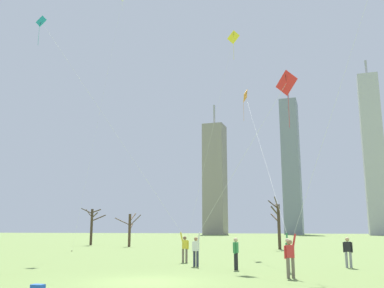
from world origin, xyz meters
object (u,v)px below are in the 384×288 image
bystander_far_off_by_trees (236,252)px  kite_flyer_foreground_right_red (215,215)px  bare_tree_leftmost (130,228)px  bare_tree_rightmost (92,224)px  bare_tree_center (278,223)px  distant_kite_high_overhead_white (116,29)px  kite_flyer_midfield_right_teal (157,203)px  kite_flyer_midfield_center_green (309,194)px  distant_kite_low_near_trees_yellow (229,55)px  bystander_strolling_midfield (348,251)px  kite_flyer_midfield_left_orange (274,200)px

bystander_far_off_by_trees → kite_flyer_foreground_right_red: bearing=144.2°
bare_tree_leftmost → kite_flyer_foreground_right_red: bearing=-54.7°
bare_tree_rightmost → bare_tree_center: size_ratio=0.88×
kite_flyer_foreground_right_red → distant_kite_high_overhead_white: size_ratio=0.40×
kite_flyer_midfield_right_teal → kite_flyer_midfield_center_green: bearing=-32.7°
kite_flyer_midfield_right_teal → distant_kite_low_near_trees_yellow: (4.10, 4.17, 11.46)m
kite_flyer_foreground_right_red → bare_tree_rightmost: (-23.82, 26.70, -0.11)m
bystander_strolling_midfield → distant_kite_low_near_trees_yellow: bearing=148.0°
bystander_strolling_midfield → kite_flyer_foreground_right_red: bearing=-163.9°
distant_kite_low_near_trees_yellow → bare_tree_center: 20.30m
kite_flyer_midfield_right_teal → bare_tree_center: 20.90m
kite_flyer_foreground_right_red → distant_kite_low_near_trees_yellow: bearing=94.0°
distant_kite_low_near_trees_yellow → kite_flyer_midfield_left_orange: bearing=-54.6°
bare_tree_center → bystander_strolling_midfield: bearing=-73.6°
bare_tree_leftmost → bystander_far_off_by_trees: bearing=-53.7°
bare_tree_leftmost → kite_flyer_midfield_left_orange: bearing=-48.1°
bystander_far_off_by_trees → bare_tree_rightmost: bearing=132.3°
kite_flyer_midfield_right_teal → bystander_strolling_midfield: size_ratio=11.13×
kite_flyer_midfield_center_green → bare_tree_center: 26.88m
distant_kite_low_near_trees_yellow → bare_tree_rightmost: (-23.36, 20.04, -12.45)m
kite_flyer_foreground_right_red → kite_flyer_midfield_left_orange: (3.10, 1.65, 0.89)m
distant_kite_high_overhead_white → distant_kite_low_near_trees_yellow: bearing=-25.8°
distant_kite_low_near_trees_yellow → bare_tree_center: distant_kite_low_near_trees_yellow is taller
kite_flyer_midfield_center_green → distant_kite_high_overhead_white: distant_kite_high_overhead_white is taller
bystander_far_off_by_trees → bystander_strolling_midfield: (5.60, 3.01, 0.00)m
kite_flyer_foreground_right_red → bare_tree_rightmost: size_ratio=2.21×
kite_flyer_foreground_right_red → kite_flyer_midfield_center_green: (5.33, -3.87, 0.74)m
kite_flyer_foreground_right_red → bare_tree_rightmost: bearing=131.7°
kite_flyer_midfield_left_orange → distant_kite_low_near_trees_yellow: (-3.56, 5.01, 11.46)m
bare_tree_center → bare_tree_rightmost: bearing=170.7°
kite_flyer_midfield_left_orange → kite_flyer_midfield_right_teal: kite_flyer_midfield_right_teal is taller
distant_kite_low_near_trees_yellow → kite_flyer_foreground_right_red: bearing=-86.0°
kite_flyer_midfield_left_orange → bystander_far_off_by_trees: 4.23m
bare_tree_leftmost → bystander_strolling_midfield: bearing=-42.6°
bystander_strolling_midfield → distant_kite_high_overhead_white: size_ratio=0.06×
kite_flyer_midfield_right_teal → distant_kite_high_overhead_white: distant_kite_high_overhead_white is taller
kite_flyer_midfield_right_teal → bare_tree_rightmost: size_ratio=3.79×
bare_tree_leftmost → bare_tree_center: size_ratio=0.75×
bystander_far_off_by_trees → kite_flyer_midfield_left_orange: bearing=56.8°
kite_flyer_midfield_left_orange → kite_flyer_midfield_right_teal: (-7.66, 0.84, -0.00)m
kite_flyer_midfield_left_orange → bare_tree_rightmost: size_ratio=3.37×
distant_kite_low_near_trees_yellow → bare_tree_leftmost: size_ratio=4.22×
kite_flyer_midfield_left_orange → bystander_strolling_midfield: size_ratio=9.90×
bystander_strolling_midfield → bare_tree_leftmost: (-24.07, 22.16, 1.29)m
kite_flyer_midfield_center_green → distant_kite_low_near_trees_yellow: bearing=118.8°
kite_flyer_midfield_left_orange → bare_tree_rightmost: (-26.92, 25.05, -0.99)m
distant_kite_high_overhead_white → bare_tree_rightmost: size_ratio=5.58×
kite_flyer_foreground_right_red → bare_tree_leftmost: size_ratio=2.58×
distant_kite_low_near_trees_yellow → bare_tree_rightmost: size_ratio=3.61×
kite_flyer_foreground_right_red → distant_kite_high_overhead_white: 27.45m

